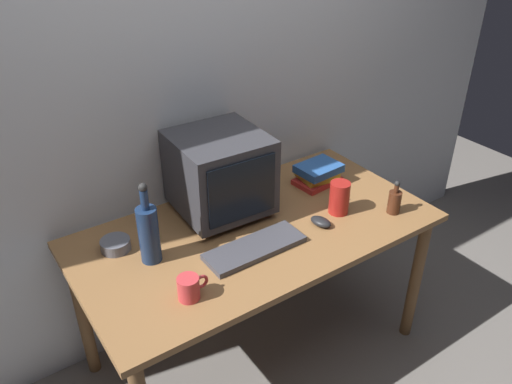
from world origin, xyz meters
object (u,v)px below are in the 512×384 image
crt_monitor (220,173)px  book_stack (318,174)px  computer_mouse (321,222)px  cd_spindle (116,245)px  metal_canister (339,198)px  keyboard (255,248)px  bottle_short (394,201)px  mug (189,288)px  bottle_tall (149,232)px

crt_monitor → book_stack: bearing=-5.7°
computer_mouse → cd_spindle: cd_spindle is taller
cd_spindle → metal_canister: bearing=-17.9°
keyboard → bottle_short: bottle_short is taller
bottle_short → mug: (-1.02, 0.02, -0.01)m
mug → cd_spindle: mug is taller
crt_monitor → book_stack: size_ratio=1.74×
bottle_short → bottle_tall: bearing=163.9°
bottle_short → keyboard: bearing=169.9°
crt_monitor → computer_mouse: size_ratio=4.01×
crt_monitor → computer_mouse: 0.49m
bottle_tall → book_stack: bottle_tall is taller
keyboard → computer_mouse: (0.33, -0.01, 0.01)m
computer_mouse → metal_canister: 0.15m
bottle_tall → bottle_short: 1.08m
bottle_tall → book_stack: (0.93, 0.10, -0.08)m
crt_monitor → keyboard: bearing=-96.8°
book_stack → mug: book_stack is taller
keyboard → mug: mug is taller
metal_canister → bottle_short: bearing=-35.0°
mug → metal_canister: (0.82, 0.12, 0.03)m
keyboard → computer_mouse: 0.33m
bottle_short → book_stack: 0.41m
cd_spindle → metal_canister: 0.98m
bottle_short → cd_spindle: (-1.13, 0.44, -0.04)m
computer_mouse → cd_spindle: bearing=144.0°
computer_mouse → keyboard: bearing=164.4°
computer_mouse → cd_spindle: (-0.79, 0.34, 0.00)m
computer_mouse → metal_canister: (0.13, 0.04, 0.06)m
crt_monitor → bottle_tall: size_ratio=1.16×
mug → computer_mouse: bearing=6.9°
crt_monitor → mug: crt_monitor is taller
crt_monitor → computer_mouse: (0.30, -0.34, -0.17)m
crt_monitor → bottle_tall: bearing=-160.0°
keyboard → mug: (-0.35, -0.10, 0.03)m
bottle_tall → computer_mouse: bearing=-15.5°
bottle_short → book_stack: size_ratio=0.70×
computer_mouse → bottle_short: bearing=-30.4°
mug → metal_canister: bearing=8.3°
keyboard → bottle_short: (0.67, -0.12, 0.05)m
bottle_short → metal_canister: size_ratio=1.07×
keyboard → metal_canister: metal_canister is taller
metal_canister → keyboard: bearing=-177.4°
crt_monitor → metal_canister: crt_monitor is taller
computer_mouse → mug: 0.69m
keyboard → metal_canister: 0.47m
computer_mouse → bottle_tall: (-0.70, 0.19, 0.11)m
bottle_short → computer_mouse: bearing=162.7°
crt_monitor → bottle_short: crt_monitor is taller
computer_mouse → mug: mug is taller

